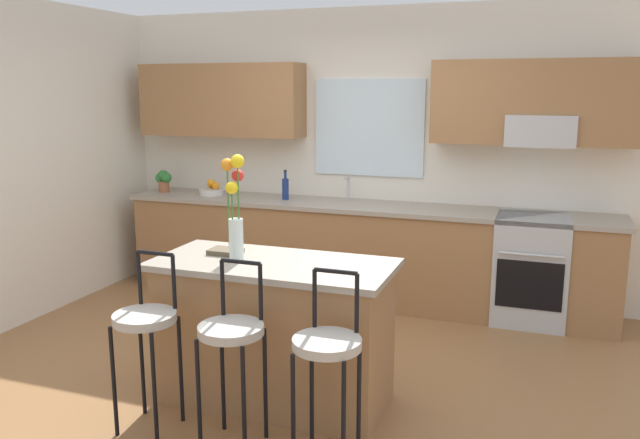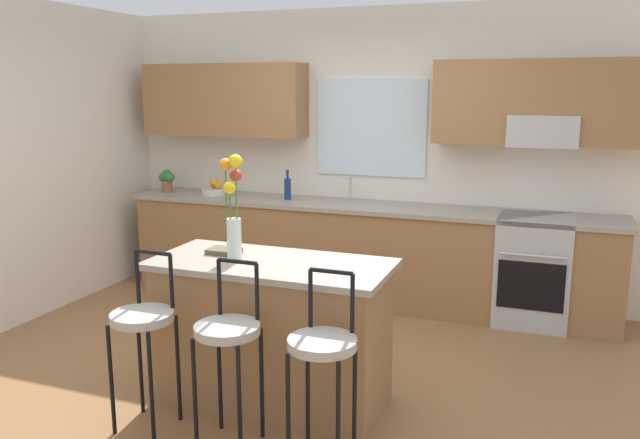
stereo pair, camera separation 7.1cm
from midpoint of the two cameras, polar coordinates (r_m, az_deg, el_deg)
The scene contains 15 objects.
ground_plane at distance 4.63m, azimuth -2.39°, elevation -13.51°, with size 14.00×14.00×0.00m, color olive.
wall_left at distance 5.94m, azimuth -24.71°, elevation 4.63°, with size 0.12×4.60×2.70m, color silver.
back_wall_assembly at distance 6.07m, azimuth 5.16°, elevation 7.25°, with size 5.60×0.50×2.70m.
counter_run at distance 5.98m, azimuth 3.95°, elevation -2.92°, with size 4.56×0.64×0.92m.
sink_faucet at distance 6.04m, azimuth 3.02°, elevation 3.00°, with size 0.02×0.13×0.23m.
oven_range at distance 5.73m, azimuth 18.79°, elevation -4.25°, with size 0.60×0.64×0.92m.
kitchen_island at distance 4.09m, azimuth -3.79°, elevation -9.90°, with size 1.49×0.70×0.92m.
bar_stool_near at distance 3.84m, azimuth -14.97°, elevation -9.04°, with size 0.36×0.36×1.04m.
bar_stool_middle at distance 3.56m, azimuth -7.62°, elevation -10.39°, with size 0.36×0.36×1.04m.
bar_stool_far at distance 3.36m, azimuth 0.86°, elevation -11.72°, with size 0.36×0.36×1.04m.
flower_vase at distance 3.94m, azimuth -7.25°, elevation 1.06°, with size 0.15×0.14×0.66m.
cookbook at distance 4.16m, azimuth -8.08°, elevation -2.81°, with size 0.20×0.15×0.03m, color brown.
fruit_bowl_oranges at distance 6.48m, azimuth -9.11°, elevation 2.63°, with size 0.24×0.24×0.16m.
bottle_olive_oil at distance 6.11m, azimuth -2.58°, elevation 2.83°, with size 0.06×0.06×0.28m.
potted_plant_small at distance 6.75m, azimuth -13.21°, elevation 3.52°, with size 0.19×0.13×0.22m.
Camera 2 is at (1.69, -3.84, 1.96)m, focal length 35.88 mm.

